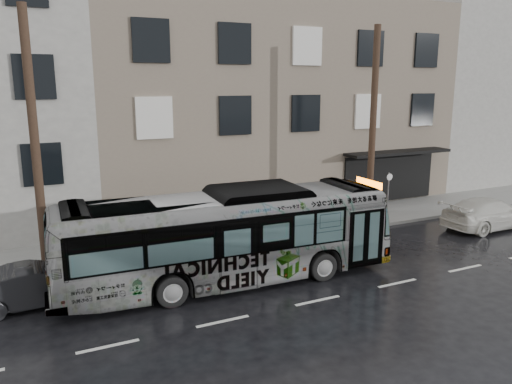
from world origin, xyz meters
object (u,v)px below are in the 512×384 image
bus (227,237)px  dark_sedan (37,285)px  sign_post (388,198)px  utility_pole_front (373,129)px  utility_pole_rear (35,145)px  white_sedan (489,213)px

bus → dark_sedan: size_ratio=2.97×
sign_post → dark_sedan: size_ratio=0.62×
sign_post → dark_sedan: 15.67m
dark_sedan → utility_pole_front: bearing=-84.0°
utility_pole_rear → sign_post: 15.46m
dark_sedan → white_sedan: bearing=-93.6°
utility_pole_front → white_sedan: (5.06, -2.47, -3.93)m
sign_post → bus: (-9.54, -3.15, 0.26)m
utility_pole_front → utility_pole_rear: (-14.00, 0.00, 0.00)m
utility_pole_rear → dark_sedan: size_ratio=2.31×
utility_pole_front → sign_post: (1.10, 0.00, -3.30)m
white_sedan → dark_sedan: (-19.44, 0.14, -0.08)m
bus → dark_sedan: 6.07m
utility_pole_front → dark_sedan: size_ratio=2.31×
utility_pole_front → dark_sedan: 15.11m
utility_pole_front → bus: size_ratio=0.78×
utility_pole_front → bus: bearing=-159.5°
utility_pole_rear → dark_sedan: bearing=-99.3°
sign_post → bus: bearing=-161.7°
utility_pole_rear → white_sedan: utility_pole_rear is taller
sign_post → white_sedan: sign_post is taller
white_sedan → dark_sedan: size_ratio=1.27×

